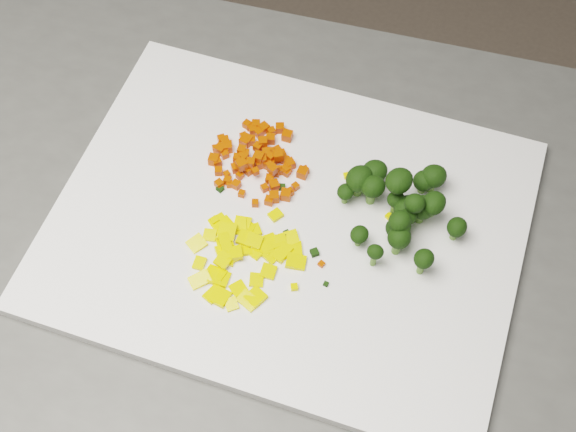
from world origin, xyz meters
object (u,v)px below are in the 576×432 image
at_px(counter_block, 249,386).
at_px(cutting_board, 288,224).
at_px(broccoli_pile, 405,206).
at_px(pepper_pile, 236,249).
at_px(carrot_pile, 259,156).

height_order(counter_block, cutting_board, cutting_board).
height_order(counter_block, broccoli_pile, broccoli_pile).
bearing_deg(cutting_board, counter_block, -138.83).
bearing_deg(cutting_board, broccoli_pile, 23.27).
relative_size(pepper_pile, broccoli_pile, 0.97).
xyz_separation_m(counter_block, pepper_pile, (0.01, -0.02, 0.47)).
relative_size(cutting_board, broccoli_pile, 3.75).
relative_size(carrot_pile, pepper_pile, 0.86).
height_order(counter_block, pepper_pile, pepper_pile).
relative_size(counter_block, pepper_pile, 7.77).
xyz_separation_m(counter_block, broccoli_pile, (0.16, 0.09, 0.49)).
distance_m(carrot_pile, pepper_pile, 0.12).
bearing_deg(counter_block, broccoli_pile, 29.43).
height_order(carrot_pile, pepper_pile, carrot_pile).
xyz_separation_m(cutting_board, broccoli_pile, (0.11, 0.05, 0.04)).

